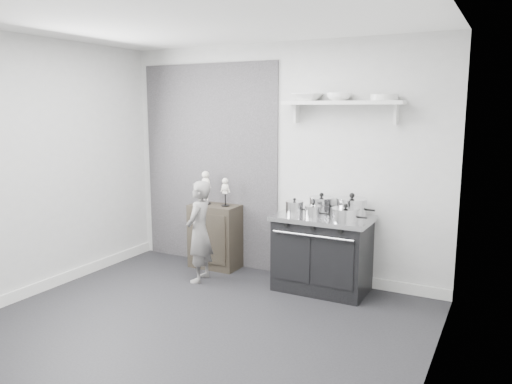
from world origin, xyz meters
TOP-DOWN VIEW (x-y plane):
  - ground at (0.00, 0.00)m, footprint 4.00×4.00m
  - room_shell at (-0.09, 0.15)m, footprint 4.02×3.62m
  - wall_shelf at (0.80, 1.68)m, footprint 1.30×0.26m
  - stove at (0.69, 1.48)m, footprint 1.03×0.64m
  - side_cabinet at (-0.76, 1.61)m, footprint 0.61×0.35m
  - child at (-0.65, 1.10)m, footprint 0.35×0.46m
  - pot_front_left at (0.39, 1.39)m, footprint 0.28×0.19m
  - pot_back_left at (0.61, 1.62)m, footprint 0.36×0.28m
  - pot_back_right at (0.97, 1.56)m, footprint 0.41×0.33m
  - pot_front_right at (0.99, 1.31)m, footprint 0.36×0.27m
  - pot_front_center at (0.63, 1.33)m, footprint 0.26×0.17m
  - skeleton_full at (-0.89, 1.61)m, footprint 0.13×0.09m
  - skeleton_torso at (-0.61, 1.61)m, footprint 0.11×0.07m
  - bowl_large at (0.40, 1.67)m, footprint 0.33×0.33m
  - bowl_small at (0.76, 1.67)m, footprint 0.26×0.26m
  - plate_stack at (1.24, 1.67)m, footprint 0.28×0.28m

SIDE VIEW (x-z plane):
  - ground at x=0.00m, z-range 0.00..0.00m
  - side_cabinet at x=-0.76m, z-range 0.00..0.79m
  - stove at x=0.69m, z-range 0.00..0.83m
  - child at x=-0.65m, z-range 0.00..1.16m
  - pot_front_center at x=0.63m, z-range 0.81..0.97m
  - pot_front_right at x=0.99m, z-range 0.80..1.00m
  - pot_front_left at x=0.39m, z-range 0.81..1.00m
  - pot_back_left at x=0.61m, z-range 0.80..1.03m
  - pot_back_right at x=0.97m, z-range 0.80..1.06m
  - skeleton_torso at x=-0.61m, z-range 0.79..1.18m
  - skeleton_full at x=-0.89m, z-range 0.79..1.26m
  - room_shell at x=-0.09m, z-range 0.28..2.99m
  - wall_shelf at x=0.80m, z-range 1.89..2.13m
  - plate_stack at x=1.24m, z-range 2.04..2.10m
  - bowl_large at x=0.40m, z-range 2.04..2.12m
  - bowl_small at x=0.76m, z-range 2.04..2.12m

